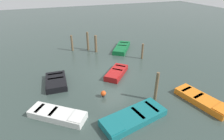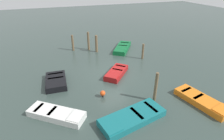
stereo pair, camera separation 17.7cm
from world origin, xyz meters
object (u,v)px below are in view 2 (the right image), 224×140
(mooring_piling_near_left, at_px, (73,43))
(mooring_piling_far_left, at_px, (143,52))
(rowboat_red, at_px, (116,73))
(mooring_piling_center, at_px, (88,41))
(rowboat_green, at_px, (122,48))
(marker_buoy, at_px, (103,93))
(rowboat_orange, at_px, (202,101))
(rowboat_teal, at_px, (132,118))
(mooring_piling_mid_right, at_px, (156,87))
(mooring_piling_near_right, at_px, (96,44))
(rowboat_black, at_px, (56,81))
(rowboat_white, at_px, (57,114))

(mooring_piling_near_left, bearing_deg, mooring_piling_far_left, -127.48)
(rowboat_red, xyz_separation_m, mooring_piling_center, (6.49, 0.77, 0.78))
(rowboat_green, bearing_deg, marker_buoy, 3.65)
(rowboat_green, height_order, mooring_piling_near_left, mooring_piling_near_left)
(rowboat_orange, distance_m, marker_buoy, 6.39)
(rowboat_red, bearing_deg, mooring_piling_near_left, -117.62)
(rowboat_teal, height_order, mooring_piling_near_left, mooring_piling_near_left)
(rowboat_teal, bearing_deg, rowboat_red, -113.38)
(mooring_piling_far_left, bearing_deg, marker_buoy, 130.22)
(mooring_piling_mid_right, bearing_deg, mooring_piling_near_left, 17.76)
(mooring_piling_near_left, xyz_separation_m, mooring_piling_far_left, (-4.65, -6.06, -0.09))
(mooring_piling_mid_right, xyz_separation_m, marker_buoy, (1.56, 3.04, -0.75))
(mooring_piling_near_right, xyz_separation_m, marker_buoy, (-8.06, 1.84, -0.63))
(rowboat_red, height_order, rowboat_black, same)
(rowboat_orange, distance_m, rowboat_green, 10.60)
(mooring_piling_near_right, relative_size, mooring_piling_center, 0.92)
(marker_buoy, bearing_deg, mooring_piling_near_left, 2.84)
(rowboat_orange, relative_size, mooring_piling_center, 1.77)
(rowboat_white, distance_m, mooring_piling_far_left, 10.39)
(rowboat_red, xyz_separation_m, marker_buoy, (-2.53, 1.98, 0.07))
(rowboat_teal, bearing_deg, mooring_piling_near_right, -106.61)
(mooring_piling_mid_right, bearing_deg, mooring_piling_center, 9.82)
(rowboat_green, distance_m, mooring_piling_mid_right, 9.44)
(rowboat_orange, relative_size, mooring_piling_far_left, 2.30)
(rowboat_orange, bearing_deg, rowboat_black, -136.13)
(mooring_piling_far_left, relative_size, mooring_piling_center, 0.77)
(rowboat_red, height_order, mooring_piling_mid_right, mooring_piling_mid_right)
(rowboat_orange, xyz_separation_m, rowboat_white, (1.89, 8.79, 0.00))
(mooring_piling_center, xyz_separation_m, marker_buoy, (-9.02, 1.21, -0.72))
(mooring_piling_mid_right, distance_m, mooring_piling_center, 10.74)
(rowboat_white, height_order, mooring_piling_near_right, mooring_piling_near_right)
(rowboat_white, relative_size, mooring_piling_near_right, 1.79)
(rowboat_orange, relative_size, mooring_piling_near_right, 1.93)
(rowboat_green, bearing_deg, rowboat_red, 7.27)
(rowboat_orange, distance_m, rowboat_black, 10.26)
(rowboat_green, height_order, mooring_piling_far_left, mooring_piling_far_left)
(rowboat_white, bearing_deg, mooring_piling_center, 104.64)
(rowboat_green, height_order, marker_buoy, marker_buoy)
(mooring_piling_near_left, distance_m, mooring_piling_near_right, 2.66)
(rowboat_green, relative_size, mooring_piling_mid_right, 1.82)
(rowboat_orange, bearing_deg, mooring_piling_mid_right, -128.25)
(rowboat_orange, distance_m, mooring_piling_far_left, 7.61)
(mooring_piling_near_right, bearing_deg, rowboat_black, 138.27)
(mooring_piling_center, bearing_deg, rowboat_red, -173.23)
(rowboat_red, height_order, mooring_piling_center, mooring_piling_center)
(rowboat_black, relative_size, mooring_piling_near_right, 1.47)
(rowboat_red, distance_m, marker_buoy, 3.21)
(rowboat_red, relative_size, mooring_piling_mid_right, 1.34)
(rowboat_white, relative_size, marker_buoy, 6.87)
(rowboat_black, bearing_deg, marker_buoy, 47.74)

